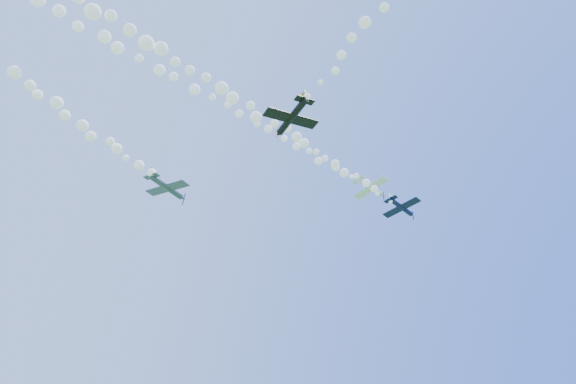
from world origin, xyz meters
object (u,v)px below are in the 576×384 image
plane_white (371,187)px  plane_navy (401,207)px  plane_grey (167,187)px  plane_black (291,117)px

plane_white → plane_navy: 6.21m
plane_grey → plane_black: size_ratio=1.21×
plane_navy → plane_grey: bearing=155.7°
plane_white → plane_grey: (-32.58, 7.80, -8.56)m
plane_navy → plane_white: bearing=154.7°
plane_white → plane_grey: 34.58m
plane_navy → plane_grey: (-37.76, 9.16, -5.41)m
plane_black → plane_white: bearing=-56.5°
plane_black → plane_navy: bearing=-62.7°
plane_white → plane_navy: (5.18, -1.36, -3.15)m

